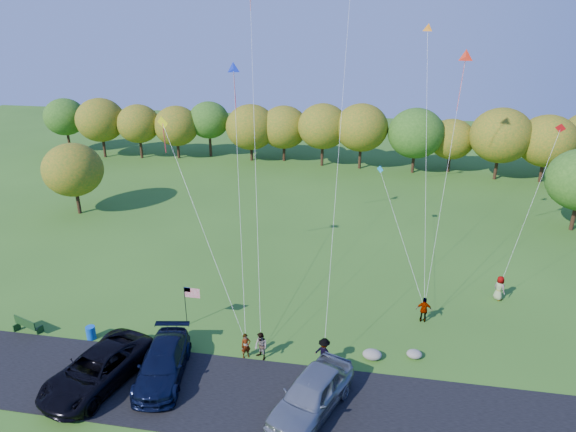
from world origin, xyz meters
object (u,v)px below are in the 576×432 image
flyer_b (261,346)px  trash_barrel (91,333)px  flyer_d (424,310)px  park_bench (26,325)px  flyer_a (246,346)px  minivan_dark (97,369)px  minivan_navy (163,364)px  flyer_c (324,352)px  flyer_e (499,288)px  minivan_silver (311,394)px

flyer_b → trash_barrel: size_ratio=2.05×
flyer_b → flyer_d: size_ratio=0.99×
flyer_b → park_bench: (-14.84, -0.01, -0.29)m
flyer_a → flyer_b: 0.89m
minivan_dark → minivan_navy: size_ratio=1.13×
flyer_c → flyer_a: bearing=21.5°
minivan_navy → flyer_d: (14.26, 7.95, -0.04)m
flyer_e → flyer_a: bearing=84.8°
minivan_silver → park_bench: 18.56m
trash_barrel → minivan_navy: bearing=-24.1°
flyer_b → trash_barrel: 10.61m
minivan_dark → minivan_silver: (11.42, 0.01, 0.09)m
minivan_dark → flyer_b: minivan_dark is taller
flyer_a → flyer_d: (10.27, 5.49, 0.09)m
flyer_c → park_bench: 18.44m
flyer_d → minivan_navy: bearing=31.9°
flyer_a → flyer_e: flyer_e is taller
minivan_dark → park_bench: 7.68m
flyer_d → trash_barrel: size_ratio=2.07×
minivan_silver → flyer_a: (-4.25, 3.58, -0.29)m
minivan_dark → minivan_silver: 11.42m
flyer_e → park_bench: (-29.49, -9.15, -0.32)m
minivan_silver → minivan_dark: bearing=-158.1°
flyer_e → flyer_c: bearing=93.8°
minivan_navy → flyer_d: bearing=19.4°
minivan_dark → park_bench: (-6.78, 3.58, -0.41)m
flyer_d → minivan_silver: bearing=59.1°
flyer_c → trash_barrel: size_ratio=2.12×
flyer_d → flyer_e: flyer_e is taller
minivan_silver → flyer_e: (11.29, 12.72, -0.18)m
minivan_navy → flyer_c: size_ratio=3.29×
flyer_b → flyer_e: 17.27m
flyer_d → park_bench: bearing=15.5°
flyer_c → flyer_e: bearing=-119.4°
park_bench → flyer_e: bearing=36.3°
minivan_navy → minivan_silver: bearing=-17.4°
flyer_b → flyer_d: bearing=68.6°
trash_barrel → minivan_dark: bearing=-55.4°
minivan_navy → flyer_b: (4.87, 2.46, -0.05)m
flyer_a → flyer_b: (0.89, 0.00, 0.08)m
minivan_silver → flyer_c: size_ratio=3.33×
flyer_d → flyer_e: 6.40m
flyer_a → trash_barrel: 9.72m
park_bench → trash_barrel: (4.24, 0.11, -0.14)m
minivan_silver → flyer_b: 4.92m
flyer_b → trash_barrel: bearing=-142.3°
minivan_silver → flyer_b: minivan_silver is taller
flyer_b → park_bench: flyer_b is taller
flyer_e → flyer_b: bearing=86.3°
minivan_dark → flyer_c: 12.20m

